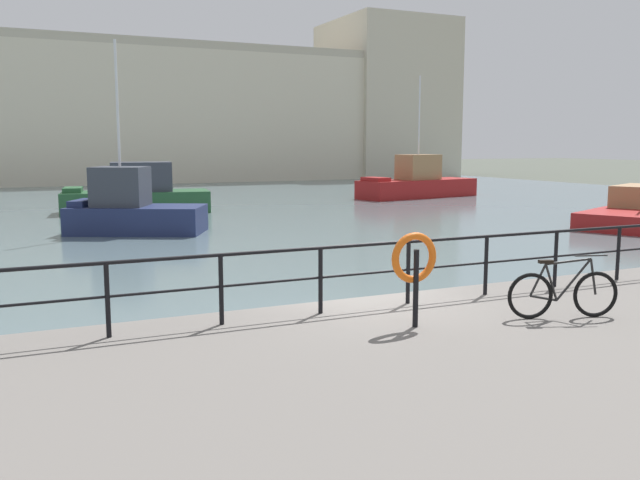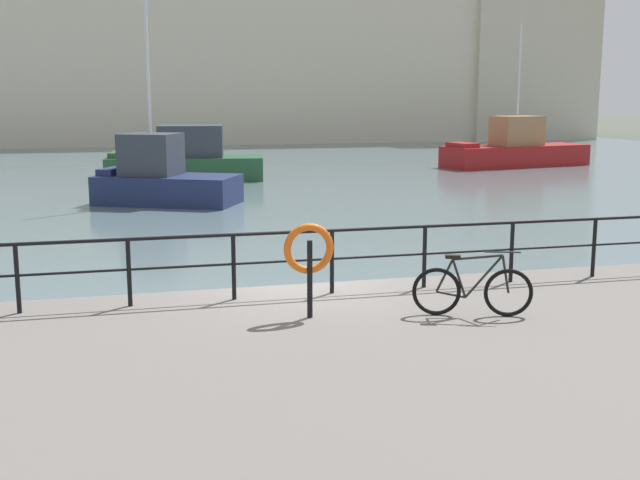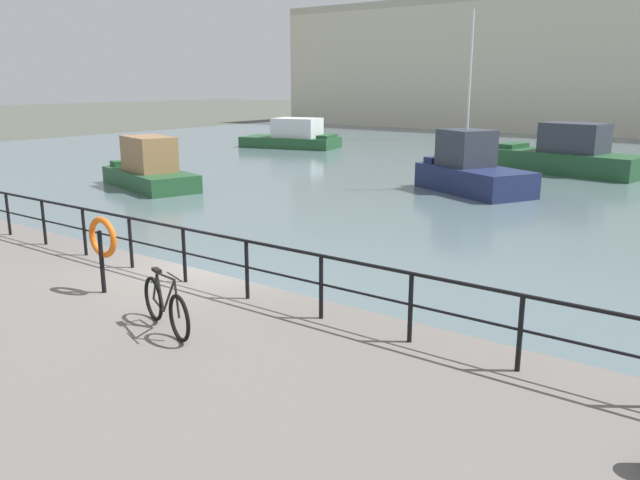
% 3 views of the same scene
% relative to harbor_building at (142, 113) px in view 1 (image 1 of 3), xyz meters
% --- Properties ---
extents(ground_plane, '(240.00, 240.00, 0.00)m').
position_rel_harbor_building_xyz_m(ground_plane, '(-5.96, -54.12, -6.24)').
color(ground_plane, '#4C5147').
extents(water_basin, '(80.00, 60.00, 0.01)m').
position_rel_harbor_building_xyz_m(water_basin, '(-5.96, -23.92, -6.24)').
color(water_basin, slate).
rests_on(water_basin, ground_plane).
extents(harbor_building, '(74.77, 12.35, 16.19)m').
position_rel_harbor_building_xyz_m(harbor_building, '(0.00, 0.00, 0.00)').
color(harbor_building, beige).
rests_on(harbor_building, ground_plane).
extents(moored_red_daysailer, '(7.65, 5.55, 6.61)m').
position_rel_harbor_building_xyz_m(moored_red_daysailer, '(12.71, -44.07, -5.62)').
color(moored_red_daysailer, maroon).
rests_on(moored_red_daysailer, water_basin).
extents(moored_cabin_cruiser, '(5.56, 4.39, 7.28)m').
position_rel_harbor_building_xyz_m(moored_cabin_cruiser, '(-7.33, -37.77, -5.33)').
color(moored_cabin_cruiser, navy).
rests_on(moored_cabin_cruiser, water_basin).
extents(moored_blue_motorboat, '(7.45, 3.71, 2.52)m').
position_rel_harbor_building_xyz_m(moored_blue_motorboat, '(-5.73, -29.69, -5.32)').
color(moored_blue_motorboat, '#23512D').
rests_on(moored_blue_motorboat, water_basin).
extents(moored_harbor_tender, '(8.78, 4.01, 7.69)m').
position_rel_harbor_building_xyz_m(moored_harbor_tender, '(12.39, -27.30, -5.33)').
color(moored_harbor_tender, maroon).
rests_on(moored_harbor_tender, water_basin).
extents(quay_railing, '(26.03, 0.07, 1.08)m').
position_rel_harbor_building_xyz_m(quay_railing, '(-5.61, -54.87, -4.76)').
color(quay_railing, black).
rests_on(quay_railing, quay_promenade).
extents(parked_bicycle, '(1.70, 0.62, 0.98)m').
position_rel_harbor_building_xyz_m(parked_bicycle, '(-3.97, -56.71, -5.11)').
color(parked_bicycle, black).
rests_on(parked_bicycle, quay_promenade).
extents(life_ring_stand, '(0.75, 0.16, 1.40)m').
position_rel_harbor_building_xyz_m(life_ring_stand, '(-6.31, -56.14, -4.52)').
color(life_ring_stand, black).
rests_on(life_ring_stand, quay_promenade).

